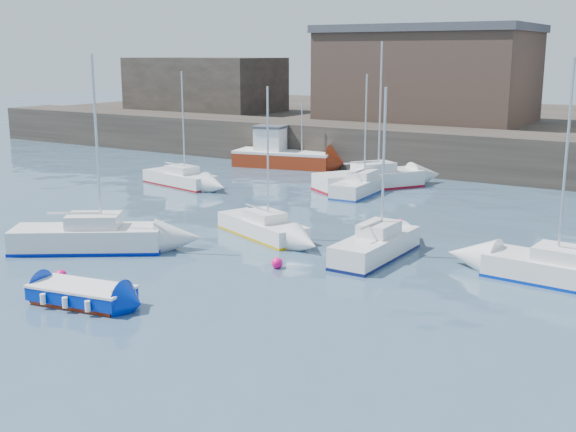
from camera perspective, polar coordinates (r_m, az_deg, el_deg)
The scene contains 17 objects.
water at distance 22.18m, azimuth -16.83°, elevation -9.65°, with size 220.00×220.00×0.00m, color #2D4760.
quay_wall at distance 51.24m, azimuth 13.75°, elevation 4.84°, with size 90.00×5.00×3.00m, color #28231E.
land_strip at distance 68.48m, azimuth 18.53°, elevation 6.38°, with size 90.00×32.00×2.80m, color #28231E.
warehouse at distance 60.37m, azimuth 10.95°, elevation 11.00°, with size 16.40×10.40×7.60m.
bldg_west at distance 70.56m, azimuth -6.58°, elevation 10.30°, with size 14.00×8.00×5.00m.
blue_dinghy at distance 25.23m, azimuth -15.99°, elevation -5.93°, with size 3.76×2.14×0.68m.
fishing_boat at distance 53.51m, azimuth -0.55°, elevation 4.92°, with size 7.71×4.19×4.84m.
sailboat_a at distance 31.88m, azimuth -15.49°, elevation -1.63°, with size 6.36×5.21×8.21m.
sailboat_b at distance 33.16m, azimuth -2.04°, elevation -0.85°, with size 5.54×3.64×6.82m.
sailboat_c at distance 29.81m, azimuth 6.97°, elevation -2.34°, with size 1.79×5.30×6.93m.
sailboat_d at distance 28.17m, azimuth 21.61°, elevation -4.14°, with size 6.51×2.56×8.11m.
sailboat_e at distance 46.37m, azimuth -8.54°, elevation 2.97°, with size 5.82×2.92×7.17m.
sailboat_f at distance 43.42m, azimuth 5.78°, elevation 2.42°, with size 2.00×5.50×7.05m.
sailboat_h at distance 45.25m, azimuth 6.44°, elevation 2.93°, with size 5.71×7.00×8.93m.
buoy_near at distance 28.17m, azimuth -17.48°, elevation -4.87°, with size 0.43×0.43×0.43m, color #FF096E.
buoy_mid at distance 28.37m, azimuth -0.86°, elevation -4.14°, with size 0.45×0.45×0.45m, color #FF096E.
buoy_far at distance 35.28m, azimuth 8.82°, elevation -0.91°, with size 0.46×0.46×0.46m, color #FF096E.
Camera 1 is at (15.72, -13.30, 8.26)m, focal length 45.00 mm.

